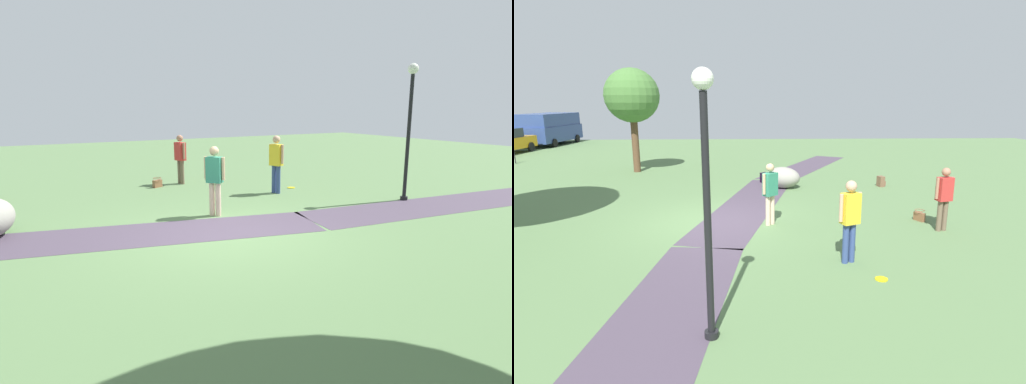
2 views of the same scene
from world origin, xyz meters
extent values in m
plane|color=#577649|center=(0.00, 0.00, 0.00)|extent=(48.00, 48.00, 0.00)
cube|color=#493D4D|center=(-6.02, 0.45, 0.00)|extent=(8.13, 2.54, 0.01)
cube|color=#493D4D|center=(1.84, -0.92, 0.00)|extent=(8.17, 3.47, 0.01)
cube|color=#493D4D|center=(9.27, -3.71, 0.00)|extent=(7.85, 5.21, 0.01)
cylinder|color=brown|center=(8.11, 4.34, 1.31)|extent=(0.31, 0.31, 2.62)
sphere|color=#477436|center=(8.11, 4.34, 3.47)|extent=(2.42, 2.42, 2.42)
cylinder|color=black|center=(-5.61, -0.45, 0.05)|extent=(0.20, 0.20, 0.10)
cylinder|color=black|center=(-5.61, -0.45, 1.69)|extent=(0.10, 0.10, 3.39)
sphere|color=white|center=(-5.61, -0.45, 3.53)|extent=(0.28, 0.28, 0.28)
ellipsoid|color=gray|center=(4.30, -2.17, 0.40)|extent=(1.39, 1.60, 0.80)
cylinder|color=brown|center=(-1.06, -5.78, 0.40)|extent=(0.13, 0.13, 0.79)
cylinder|color=brown|center=(-1.02, -5.93, 0.40)|extent=(0.13, 0.13, 0.79)
cube|color=red|center=(-1.04, -5.85, 1.09)|extent=(0.32, 0.41, 0.60)
cylinder|color=#A67058|center=(-1.09, -5.64, 1.12)|extent=(0.08, 0.08, 0.53)
cylinder|color=#A67058|center=(-0.99, -6.07, 1.12)|extent=(0.08, 0.08, 0.53)
sphere|color=#A67058|center=(-1.04, -5.85, 1.53)|extent=(0.21, 0.21, 0.21)
cylinder|color=beige|center=(-0.29, -1.56, 0.40)|extent=(0.13, 0.13, 0.81)
cylinder|color=beige|center=(-0.39, -1.44, 0.40)|extent=(0.13, 0.13, 0.81)
cube|color=#318768|center=(-0.34, -1.50, 1.11)|extent=(0.42, 0.43, 0.60)
cylinder|color=tan|center=(-0.19, -1.66, 1.14)|extent=(0.08, 0.08, 0.54)
cylinder|color=tan|center=(-0.49, -1.34, 1.14)|extent=(0.08, 0.08, 0.54)
sphere|color=tan|center=(-0.34, -1.50, 1.55)|extent=(0.22, 0.22, 0.22)
cylinder|color=navy|center=(-3.03, -2.92, 0.42)|extent=(0.13, 0.13, 0.84)
cylinder|color=navy|center=(-2.97, -3.07, 0.42)|extent=(0.13, 0.13, 0.84)
cube|color=yellow|center=(-3.00, -3.00, 1.15)|extent=(0.36, 0.42, 0.63)
cylinder|color=tan|center=(-3.08, -2.79, 1.19)|extent=(0.08, 0.08, 0.56)
cylinder|color=tan|center=(-2.92, -3.20, 1.19)|extent=(0.08, 0.08, 0.56)
sphere|color=tan|center=(-3.00, -3.00, 1.61)|extent=(0.23, 0.23, 0.23)
cube|color=brown|center=(-0.16, -5.64, 0.12)|extent=(0.34, 0.25, 0.24)
torus|color=brown|center=(-0.16, -5.64, 0.30)|extent=(0.36, 0.36, 0.02)
cube|color=black|center=(5.37, -1.49, 0.20)|extent=(0.33, 0.34, 0.40)
cube|color=black|center=(5.28, -1.58, 0.12)|extent=(0.17, 0.19, 0.18)
cube|color=brown|center=(4.39, -5.98, 0.20)|extent=(0.32, 0.27, 0.40)
cube|color=brown|center=(4.42, -6.10, 0.12)|extent=(0.20, 0.11, 0.18)
cylinder|color=gold|center=(-3.85, -3.43, 0.01)|extent=(0.24, 0.24, 0.02)
cylinder|color=black|center=(11.00, 11.50, 0.53)|extent=(0.05, 0.05, 1.05)
cylinder|color=black|center=(16.06, 13.30, 0.30)|extent=(0.61, 0.18, 0.60)
cube|color=navy|center=(20.21, 14.08, 0.85)|extent=(5.68, 2.67, 1.10)
cube|color=navy|center=(20.21, 14.08, 1.85)|extent=(5.40, 2.54, 0.90)
cylinder|color=black|center=(21.99, 15.25, 0.30)|extent=(0.61, 0.18, 0.60)
cylinder|color=black|center=(21.90, 12.79, 0.30)|extent=(0.61, 0.18, 0.60)
cylinder|color=black|center=(18.53, 15.38, 0.30)|extent=(0.61, 0.18, 0.60)
cylinder|color=black|center=(18.44, 12.92, 0.30)|extent=(0.61, 0.18, 0.60)
camera|label=1|loc=(3.60, 7.40, 2.59)|focal=29.33mm
camera|label=2|loc=(-10.76, -1.05, 3.28)|focal=28.44mm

